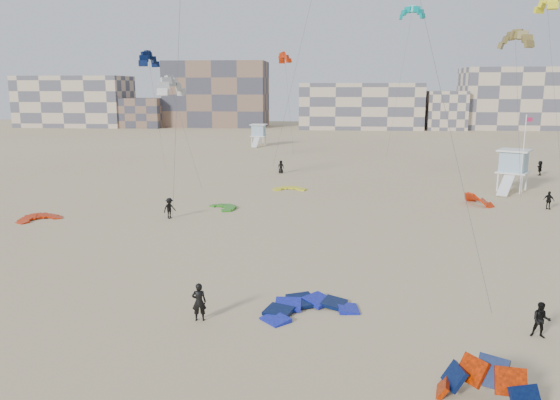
{
  "coord_description": "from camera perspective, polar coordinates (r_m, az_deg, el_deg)",
  "views": [
    {
      "loc": [
        3.18,
        -20.26,
        10.9
      ],
      "look_at": [
        0.58,
        6.0,
        5.44
      ],
      "focal_mm": 35.0,
      "sensor_mm": 36.0,
      "label": 1
    }
  ],
  "objects": [
    {
      "name": "ground",
      "position": [
        23.23,
        -3.01,
        -16.32
      ],
      "size": [
        320.0,
        320.0,
        0.0
      ],
      "primitive_type": "plane",
      "color": "tan",
      "rests_on": "ground"
    },
    {
      "name": "kite_ground_blue",
      "position": [
        27.64,
        3.02,
        -11.56
      ],
      "size": [
        6.02,
        6.13,
        1.33
      ],
      "primitive_type": null,
      "rotation": [
        0.12,
        0.0,
        0.45
      ],
      "color": "#1926BA",
      "rests_on": "ground"
    },
    {
      "name": "kite_ground_red",
      "position": [
        50.08,
        -23.84,
        -1.9
      ],
      "size": [
        4.68,
        4.69,
        1.17
      ],
      "primitive_type": null,
      "rotation": [
        0.16,
        0.0,
        0.76
      ],
      "color": "red",
      "rests_on": "ground"
    },
    {
      "name": "kite_ground_green",
      "position": [
        50.32,
        -5.92,
        -0.89
      ],
      "size": [
        4.1,
        4.06,
        0.67
      ],
      "primitive_type": null,
      "rotation": [
        0.07,
        0.0,
        -0.93
      ],
      "color": "#2D8315",
      "rests_on": "ground"
    },
    {
      "name": "kite_ground_red_far",
      "position": [
        55.08,
        19.97,
        -0.44
      ],
      "size": [
        4.35,
        4.28,
        3.26
      ],
      "primitive_type": null,
      "rotation": [
        0.7,
        0.0,
        1.95
      ],
      "color": "red",
      "rests_on": "ground"
    },
    {
      "name": "kite_ground_yellow",
      "position": [
        59.25,
        1.01,
        1.08
      ],
      "size": [
        3.32,
        3.49,
        0.58
      ],
      "primitive_type": null,
      "rotation": [
        0.05,
        0.0,
        0.04
      ],
      "color": "#FBFE24",
      "rests_on": "ground"
    },
    {
      "name": "kitesurfer_main",
      "position": [
        26.56,
        -8.46,
        -10.48
      ],
      "size": [
        0.74,
        0.55,
        1.87
      ],
      "primitive_type": "imported",
      "rotation": [
        0.0,
        0.0,
        3.29
      ],
      "color": "black",
      "rests_on": "ground"
    },
    {
      "name": "kitesurfer_b",
      "position": [
        27.23,
        25.62,
        -11.26
      ],
      "size": [
        0.93,
        0.8,
        1.64
      ],
      "primitive_type": "imported",
      "rotation": [
        0.0,
        0.0,
        -0.26
      ],
      "color": "black",
      "rests_on": "ground"
    },
    {
      "name": "kitesurfer_c",
      "position": [
        47.04,
        -11.47,
        -0.84
      ],
      "size": [
        1.23,
        1.3,
        1.77
      ],
      "primitive_type": "imported",
      "rotation": [
        0.0,
        0.0,
        0.88
      ],
      "color": "black",
      "rests_on": "ground"
    },
    {
      "name": "kitesurfer_d",
      "position": [
        55.19,
        26.29,
        -0.04
      ],
      "size": [
        0.99,
        0.98,
        1.68
      ],
      "primitive_type": "imported",
      "rotation": [
        0.0,
        0.0,
        2.37
      ],
      "color": "black",
      "rests_on": "ground"
    },
    {
      "name": "kitesurfer_e",
      "position": [
        70.57,
        0.09,
        3.49
      ],
      "size": [
        0.88,
        0.64,
        1.67
      ],
      "primitive_type": "imported",
      "rotation": [
        0.0,
        0.0,
        0.14
      ],
      "color": "black",
      "rests_on": "ground"
    },
    {
      "name": "kitesurfer_f",
      "position": [
        76.35,
        25.52,
        3.04
      ],
      "size": [
        0.94,
        1.79,
        1.85
      ],
      "primitive_type": "imported",
      "rotation": [
        0.0,
        0.0,
        -1.81
      ],
      "color": "black",
      "rests_on": "ground"
    },
    {
      "name": "kite_fly_grey",
      "position": [
        57.49,
        -11.28,
        11.4
      ],
      "size": [
        5.74,
        4.66,
        11.14
      ],
      "rotation": [
        0.0,
        0.0,
        1.25
      ],
      "color": "silver",
      "rests_on": "ground"
    },
    {
      "name": "kite_fly_olive",
      "position": [
        64.2,
        23.39,
        14.99
      ],
      "size": [
        5.1,
        12.71,
        16.01
      ],
      "rotation": [
        0.0,
        0.0,
        -0.78
      ],
      "color": "olive",
      "rests_on": "ground"
    },
    {
      "name": "kite_fly_yellow",
      "position": [
        74.67,
        26.12,
        17.88
      ],
      "size": [
        5.49,
        4.29,
        20.94
      ],
      "rotation": [
        0.0,
        0.0,
        -1.48
      ],
      "color": "#FBFE24",
      "rests_on": "ground"
    },
    {
      "name": "kite_fly_navy",
      "position": [
        72.59,
        -13.54,
        13.98
      ],
      "size": [
        4.56,
        5.12,
        14.39
      ],
      "rotation": [
        0.0,
        0.0,
        1.4
      ],
      "color": "#07173A",
      "rests_on": "ground"
    },
    {
      "name": "kite_fly_teal_b",
      "position": [
        84.03,
        13.62,
        18.38
      ],
      "size": [
        5.47,
        6.87,
        21.4
      ],
      "rotation": [
        0.0,
        0.0,
        -0.32
      ],
      "color": "#02988B",
      "rests_on": "ground"
    },
    {
      "name": "kite_fly_red",
      "position": [
        86.05,
        0.48,
        14.54
      ],
      "size": [
        4.3,
        8.55,
        15.45
      ],
      "rotation": [
        0.0,
        0.0,
        2.05
      ],
      "color": "red",
      "rests_on": "ground"
    },
    {
      "name": "lifeguard_tower_near",
      "position": [
        63.47,
        23.17,
        2.86
      ],
      "size": [
        4.26,
        6.65,
        4.43
      ],
      "rotation": [
        0.0,
        0.0,
        -0.51
      ],
      "color": "white",
      "rests_on": "ground"
    },
    {
      "name": "lifeguard_tower_far",
      "position": [
        104.17,
        -2.25,
        6.79
      ],
      "size": [
        3.12,
        5.71,
        4.09
      ],
      "rotation": [
        0.0,
        0.0,
        -0.08
      ],
      "color": "white",
      "rests_on": "ground"
    },
    {
      "name": "flagpole",
      "position": [
        61.55,
        24.08,
        4.52
      ],
      "size": [
        0.67,
        0.1,
        8.21
      ],
      "color": "white",
      "rests_on": "ground"
    },
    {
      "name": "condo_west_a",
      "position": [
        167.18,
        -20.61,
        9.62
      ],
      "size": [
        30.0,
        15.0,
        14.0
      ],
      "primitive_type": "cube",
      "color": "#C5AE91",
      "rests_on": "ground"
    },
    {
      "name": "condo_west_b",
      "position": [
        157.8,
        -6.61,
        10.92
      ],
      "size": [
        28.0,
        14.0,
        18.0
      ],
      "primitive_type": "cube",
      "color": "brown",
      "rests_on": "ground"
    },
    {
      "name": "condo_mid",
      "position": [
        150.5,
        8.37,
        9.7
      ],
      "size": [
        32.0,
        16.0,
        12.0
      ],
      "primitive_type": "cube",
      "color": "#C5AE91",
      "rests_on": "ground"
    },
    {
      "name": "condo_east",
      "position": [
        159.32,
        23.09,
        9.73
      ],
      "size": [
        26.0,
        14.0,
        16.0
      ],
      "primitive_type": "cube",
      "color": "#C5AE91",
      "rests_on": "ground"
    },
    {
      "name": "condo_fill_left",
      "position": [
        157.66,
        -14.24,
        8.83
      ],
      "size": [
        12.0,
        10.0,
        8.0
      ],
      "primitive_type": "cube",
      "color": "brown",
      "rests_on": "ground"
    },
    {
      "name": "condo_fill_right",
      "position": [
        151.15,
        16.85,
        8.96
      ],
      "size": [
        10.0,
        10.0,
        10.0
      ],
      "primitive_type": "cube",
      "color": "#C5AE91",
      "rests_on": "ground"
    }
  ]
}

